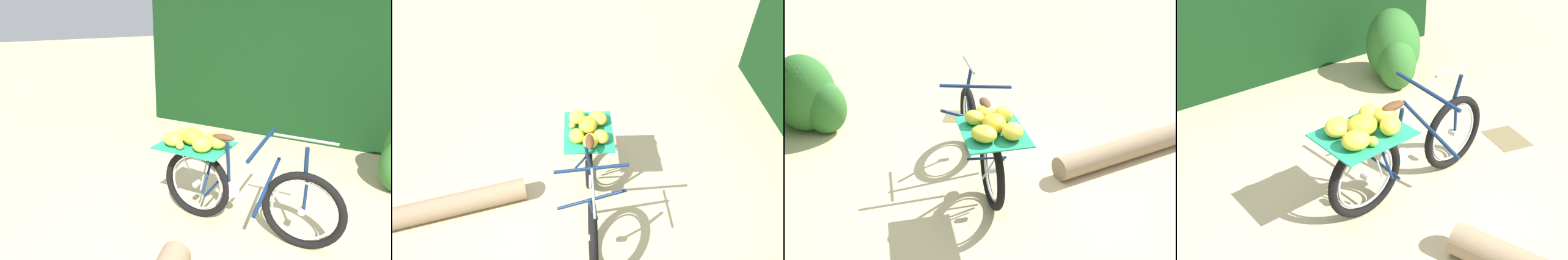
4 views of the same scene
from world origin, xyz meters
TOP-DOWN VIEW (x-y plane):
  - ground_plane at (0.00, 0.00)m, footprint 60.00×60.00m
  - bicycle at (0.07, -0.10)m, footprint 0.95×1.78m
  - fallen_log at (-1.54, -0.79)m, footprint 1.85×1.35m
  - shrub_cluster at (2.30, -1.02)m, footprint 0.99×0.68m
  - leaf_litter_patch at (0.51, -1.56)m, footprint 0.44×0.36m

SIDE VIEW (x-z plane):
  - ground_plane at x=0.00m, z-range 0.00..0.00m
  - leaf_litter_patch at x=0.51m, z-range 0.00..0.01m
  - fallen_log at x=-1.54m, z-range 0.00..0.25m
  - shrub_cluster at x=2.30m, z-range -0.06..0.89m
  - bicycle at x=0.07m, z-range 0.00..1.04m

